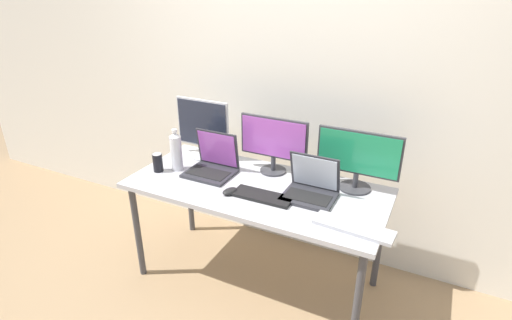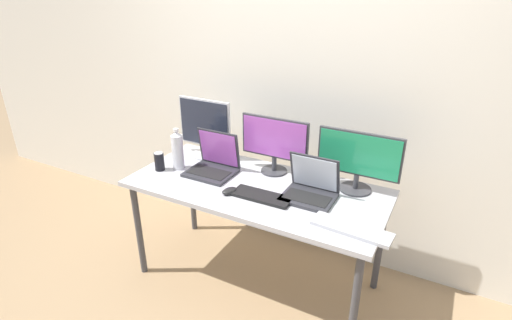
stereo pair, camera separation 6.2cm
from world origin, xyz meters
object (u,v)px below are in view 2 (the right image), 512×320
at_px(laptop_secondary, 310,188).
at_px(mouse_by_keyboard, 230,191).
at_px(work_desk, 256,195).
at_px(keyboard_main, 351,229).
at_px(laptop_silver, 214,163).
at_px(keyboard_aux, 262,196).
at_px(soda_can_near_keyboard, 159,161).
at_px(monitor_right, 359,159).
at_px(monitor_left, 205,128).
at_px(water_bottle, 178,150).
at_px(monitor_center, 274,142).

relative_size(laptop_secondary, mouse_by_keyboard, 2.92).
height_order(laptop_secondary, mouse_by_keyboard, laptop_secondary).
height_order(work_desk, keyboard_main, keyboard_main).
xyz_separation_m(laptop_silver, mouse_by_keyboard, (0.25, -0.21, -0.05)).
bearing_deg(keyboard_aux, work_desk, 130.51).
distance_m(keyboard_aux, soda_can_near_keyboard, 0.79).
relative_size(monitor_right, soda_can_near_keyboard, 3.99).
bearing_deg(monitor_right, work_desk, -156.77).
bearing_deg(monitor_left, soda_can_near_keyboard, -111.12).
bearing_deg(mouse_by_keyboard, keyboard_main, 18.64).
bearing_deg(laptop_secondary, soda_can_near_keyboard, -172.77).
height_order(monitor_left, laptop_secondary, monitor_left).
bearing_deg(mouse_by_keyboard, laptop_secondary, 44.55).
relative_size(mouse_by_keyboard, water_bottle, 0.36).
height_order(work_desk, soda_can_near_keyboard, soda_can_near_keyboard).
xyz_separation_m(keyboard_main, mouse_by_keyboard, (-0.76, 0.04, 0.01)).
distance_m(laptop_secondary, keyboard_aux, 0.29).
relative_size(monitor_left, monitor_right, 0.84).
relative_size(keyboard_main, soda_can_near_keyboard, 3.33).
xyz_separation_m(work_desk, mouse_by_keyboard, (-0.10, -0.16, 0.08)).
distance_m(keyboard_aux, water_bottle, 0.71).
bearing_deg(soda_can_near_keyboard, laptop_silver, 23.49).
bearing_deg(keyboard_aux, monitor_right, 36.99).
distance_m(monitor_left, keyboard_aux, 0.78).
bearing_deg(monitor_right, monitor_left, 179.36).
distance_m(keyboard_main, keyboard_aux, 0.57).
xyz_separation_m(monitor_left, monitor_right, (1.11, -0.01, -0.00)).
bearing_deg(keyboard_aux, laptop_silver, 159.42).
xyz_separation_m(work_desk, keyboard_main, (0.66, -0.20, 0.07)).
bearing_deg(mouse_by_keyboard, work_desk, 79.88).
bearing_deg(water_bottle, soda_can_near_keyboard, -140.77).
height_order(work_desk, mouse_by_keyboard, mouse_by_keyboard).
distance_m(laptop_secondary, mouse_by_keyboard, 0.49).
distance_m(monitor_center, monitor_right, 0.55).
relative_size(work_desk, monitor_left, 3.83).
relative_size(monitor_left, mouse_by_keyboard, 4.08).
xyz_separation_m(monitor_center, soda_can_near_keyboard, (-0.70, -0.34, -0.15)).
relative_size(work_desk, laptop_secondary, 5.35).
distance_m(monitor_left, monitor_right, 1.11).
height_order(work_desk, monitor_center, monitor_center).
xyz_separation_m(laptop_secondary, mouse_by_keyboard, (-0.45, -0.19, -0.04)).
xyz_separation_m(monitor_left, mouse_by_keyboard, (0.45, -0.41, -0.20)).
bearing_deg(soda_can_near_keyboard, monitor_left, 68.88).
height_order(work_desk, monitor_left, monitor_left).
distance_m(keyboard_aux, mouse_by_keyboard, 0.20).
distance_m(monitor_left, monitor_center, 0.56).
distance_m(monitor_left, laptop_secondary, 0.94).
bearing_deg(monitor_right, keyboard_aux, -142.41).
bearing_deg(mouse_by_keyboard, monitor_right, 52.82).
height_order(laptop_secondary, soda_can_near_keyboard, laptop_secondary).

